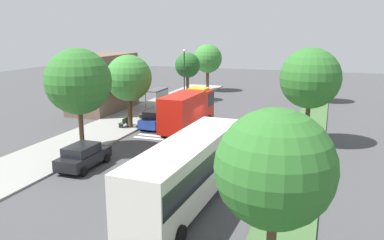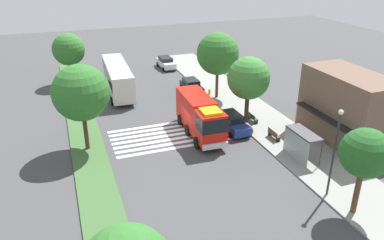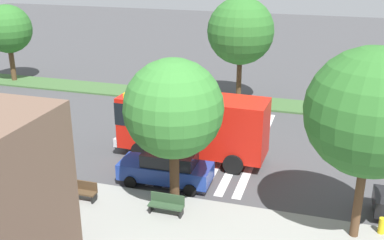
% 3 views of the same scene
% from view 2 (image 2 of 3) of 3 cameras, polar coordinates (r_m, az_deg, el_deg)
% --- Properties ---
extents(ground_plane, '(120.00, 120.00, 0.00)m').
position_cam_2_polar(ground_plane, '(37.26, -2.43, -2.43)').
color(ground_plane, '#424244').
extents(sidewalk, '(60.00, 5.73, 0.14)m').
position_cam_2_polar(sidewalk, '(40.93, 10.78, -0.22)').
color(sidewalk, gray).
rests_on(sidewalk, ground_plane).
extents(median_strip, '(60.00, 3.00, 0.14)m').
position_cam_2_polar(median_strip, '(35.94, -15.42, -4.29)').
color(median_strip, '#3D6033').
rests_on(median_strip, ground_plane).
extents(crosswalk, '(5.85, 12.51, 0.01)m').
position_cam_2_polar(crosswalk, '(37.57, -2.60, -2.20)').
color(crosswalk, silver).
rests_on(crosswalk, ground_plane).
extents(fire_truck, '(8.65, 2.91, 3.74)m').
position_cam_2_polar(fire_truck, '(36.57, 1.30, 0.69)').
color(fire_truck, red).
rests_on(fire_truck, ground_plane).
extents(parked_car_west, '(4.74, 2.19, 1.71)m').
position_cam_2_polar(parked_car_west, '(59.40, -3.96, 8.67)').
color(parked_car_west, silver).
rests_on(parked_car_west, ground_plane).
extents(parked_car_mid, '(4.35, 2.12, 1.68)m').
position_cam_2_polar(parked_car_mid, '(48.68, -0.07, 5.20)').
color(parked_car_mid, black).
rests_on(parked_car_mid, ground_plane).
extents(parked_car_east, '(4.75, 2.09, 1.80)m').
position_cam_2_polar(parked_car_east, '(38.26, 6.08, -0.30)').
color(parked_car_east, navy).
rests_on(parked_car_east, ground_plane).
extents(transit_bus, '(11.92, 3.22, 3.65)m').
position_cam_2_polar(transit_bus, '(49.08, -11.18, 6.48)').
color(transit_bus, silver).
rests_on(transit_bus, ground_plane).
extents(bus_stop_shelter, '(3.50, 1.40, 2.46)m').
position_cam_2_polar(bus_stop_shelter, '(33.61, 15.98, -2.94)').
color(bus_stop_shelter, '#4C4C51').
rests_on(bus_stop_shelter, sidewalk).
extents(bench_near_shelter, '(1.60, 0.50, 0.90)m').
position_cam_2_polar(bench_near_shelter, '(37.09, 12.23, -2.12)').
color(bench_near_shelter, '#4C3823').
rests_on(bench_near_shelter, sidewalk).
extents(bench_west_of_shelter, '(1.60, 0.50, 0.90)m').
position_cam_2_polar(bench_west_of_shelter, '(40.44, 9.09, 0.41)').
color(bench_west_of_shelter, '#2D472D').
rests_on(bench_west_of_shelter, sidewalk).
extents(street_lamp, '(0.36, 0.36, 6.80)m').
position_cam_2_polar(street_lamp, '(28.34, 20.78, -3.83)').
color(street_lamp, '#2D2D30').
rests_on(street_lamp, sidewalk).
extents(storefront_building, '(9.12, 5.36, 6.60)m').
position_cam_2_polar(storefront_building, '(38.17, 22.42, 1.75)').
color(storefront_building, brown).
rests_on(storefront_building, ground_plane).
extents(sidewalk_tree_far_west, '(5.04, 5.04, 7.96)m').
position_cam_2_polar(sidewalk_tree_far_west, '(45.40, 3.91, 9.94)').
color(sidewalk_tree_far_west, '#513823').
rests_on(sidewalk_tree_far_west, sidewalk).
extents(sidewalk_tree_west, '(4.36, 4.36, 6.98)m').
position_cam_2_polar(sidewalk_tree_west, '(38.76, 8.54, 6.23)').
color(sidewalk_tree_west, '#47301E').
rests_on(sidewalk_tree_west, sidewalk).
extents(sidewalk_tree_east, '(3.31, 3.31, 6.27)m').
position_cam_2_polar(sidewalk_tree_east, '(26.88, 24.68, -4.62)').
color(sidewalk_tree_east, '#513823').
rests_on(sidewalk_tree_east, sidewalk).
extents(median_tree_far_west, '(4.27, 4.27, 6.74)m').
position_cam_2_polar(median_tree_far_west, '(53.58, -18.15, 10.08)').
color(median_tree_far_west, '#513823').
rests_on(median_tree_far_west, median_strip).
extents(median_tree_west, '(4.96, 4.96, 7.88)m').
position_cam_2_polar(median_tree_west, '(33.89, -16.44, 3.94)').
color(median_tree_west, '#47301E').
rests_on(median_tree_west, median_strip).
extents(fire_hydrant, '(0.28, 0.28, 0.70)m').
position_cam_2_polar(fire_hydrant, '(47.65, 2.66, 4.27)').
color(fire_hydrant, gold).
rests_on(fire_hydrant, sidewalk).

